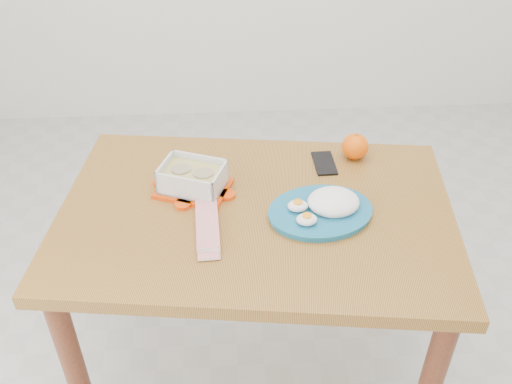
{
  "coord_description": "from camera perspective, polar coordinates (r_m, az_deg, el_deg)",
  "views": [
    {
      "loc": [
        -0.21,
        -1.35,
        1.74
      ],
      "look_at": [
        -0.13,
        -0.13,
        0.81
      ],
      "focal_mm": 40.0,
      "sensor_mm": 36.0,
      "label": 1
    }
  ],
  "objects": [
    {
      "name": "rice_plate",
      "position": [
        1.54,
        6.88,
        -1.48
      ],
      "size": [
        0.33,
        0.33,
        0.08
      ],
      "rotation": [
        0.0,
        0.0,
        0.19
      ],
      "color": "#186287",
      "rests_on": "dining_table"
    },
    {
      "name": "smartphone",
      "position": [
        1.75,
        6.85,
        2.87
      ],
      "size": [
        0.06,
        0.12,
        0.01
      ],
      "primitive_type": "cube",
      "rotation": [
        0.0,
        0.0,
        0.02
      ],
      "color": "black",
      "rests_on": "dining_table"
    },
    {
      "name": "orange_fruit",
      "position": [
        1.77,
        9.88,
        4.5
      ],
      "size": [
        0.08,
        0.08,
        0.08
      ],
      "primitive_type": "sphere",
      "color": "orange",
      "rests_on": "dining_table"
    },
    {
      "name": "food_container",
      "position": [
        1.62,
        -6.35,
        1.35
      ],
      "size": [
        0.24,
        0.21,
        0.08
      ],
      "rotation": [
        0.0,
        0.0,
        -0.37
      ],
      "color": "#EA3F07",
      "rests_on": "dining_table"
    },
    {
      "name": "ground",
      "position": [
        2.21,
        3.28,
        -14.65
      ],
      "size": [
        3.5,
        3.5,
        0.0
      ],
      "primitive_type": "plane",
      "color": "#B7B7B2",
      "rests_on": "ground"
    },
    {
      "name": "dining_table",
      "position": [
        1.64,
        0.0,
        -4.82
      ],
      "size": [
        1.16,
        0.85,
        0.75
      ],
      "rotation": [
        0.0,
        0.0,
        -0.13
      ],
      "color": "#A3712E",
      "rests_on": "ground"
    },
    {
      "name": "candy_bar",
      "position": [
        1.51,
        -4.92,
        -2.87
      ],
      "size": [
        0.07,
        0.24,
        0.02
      ],
      "primitive_type": "cube",
      "rotation": [
        0.0,
        0.0,
        1.61
      ],
      "color": "#BC0911",
      "rests_on": "dining_table"
    }
  ]
}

